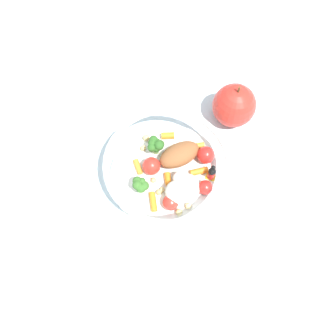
# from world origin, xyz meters

# --- Properties ---
(ground_plane) EXTENTS (2.40, 2.40, 0.00)m
(ground_plane) POSITION_xyz_m (0.00, 0.00, 0.00)
(ground_plane) COLOR silver
(food_container) EXTENTS (0.21, 0.21, 0.06)m
(food_container) POSITION_xyz_m (0.02, 0.01, 0.03)
(food_container) COLOR white
(food_container) RESTS_ON ground_plane
(loose_apple) EXTENTS (0.08, 0.08, 0.09)m
(loose_apple) POSITION_xyz_m (-0.09, 0.13, 0.04)
(loose_apple) COLOR red
(loose_apple) RESTS_ON ground_plane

